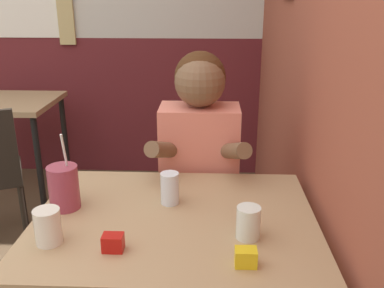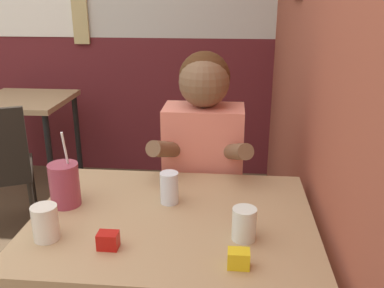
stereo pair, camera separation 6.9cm
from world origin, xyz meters
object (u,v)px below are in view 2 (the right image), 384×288
object	(u,v)px
main_table	(173,236)
person_seated	(203,179)
cocktail_pitcher	(65,185)
background_table	(26,113)

from	to	relation	value
main_table	person_seated	world-z (taller)	person_seated
person_seated	cocktail_pitcher	distance (m)	0.66
main_table	cocktail_pitcher	size ratio (longest dim) A/B	3.41
main_table	person_seated	distance (m)	0.50
cocktail_pitcher	background_table	bearing A→B (deg)	120.36
cocktail_pitcher	person_seated	bearing A→B (deg)	45.02
main_table	background_table	world-z (taller)	same
main_table	cocktail_pitcher	world-z (taller)	cocktail_pitcher
background_table	person_seated	xyz separation A→B (m)	(1.33, -1.05, 0.02)
person_seated	cocktail_pitcher	size ratio (longest dim) A/B	4.45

